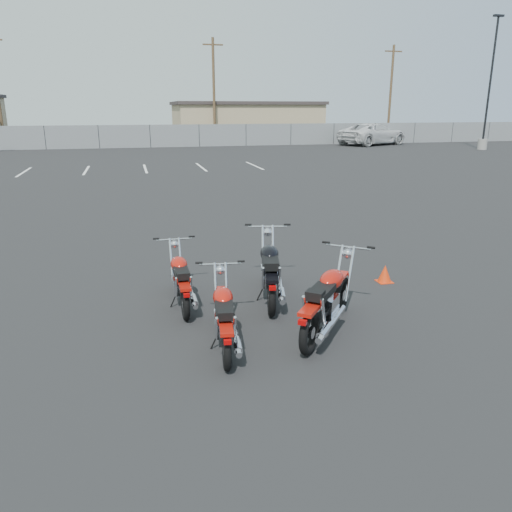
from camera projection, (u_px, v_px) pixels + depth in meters
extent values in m
plane|color=black|center=(253.00, 305.00, 8.22)|extent=(120.00, 120.00, 0.00)
torus|color=black|center=(177.00, 276.00, 8.77)|extent=(0.10, 0.54, 0.54)
cylinder|color=silver|center=(177.00, 276.00, 8.77)|extent=(0.09, 0.14, 0.14)
torus|color=black|center=(185.00, 303.00, 7.56)|extent=(0.10, 0.54, 0.54)
cylinder|color=silver|center=(185.00, 303.00, 7.56)|extent=(0.09, 0.14, 0.14)
cube|color=black|center=(181.00, 287.00, 8.15)|extent=(0.09, 0.94, 0.05)
cube|color=silver|center=(181.00, 285.00, 8.10)|extent=(0.25, 0.34, 0.27)
cylinder|color=silver|center=(181.00, 275.00, 8.05)|extent=(0.18, 0.22, 0.24)
ellipsoid|color=#AD150A|center=(179.00, 264.00, 8.21)|extent=(0.27, 0.52, 0.23)
cube|color=black|center=(182.00, 273.00, 7.81)|extent=(0.23, 0.49, 0.09)
cube|color=black|center=(183.00, 276.00, 7.59)|extent=(0.20, 0.16, 0.11)
cube|color=#AD150A|center=(185.00, 286.00, 7.46)|extent=(0.16, 0.38, 0.04)
cube|color=#AD150A|center=(176.00, 261.00, 8.68)|extent=(0.12, 0.30, 0.04)
cylinder|color=silver|center=(191.00, 286.00, 7.65)|extent=(0.04, 0.16, 0.35)
cylinder|color=silver|center=(177.00, 287.00, 7.60)|extent=(0.04, 0.16, 0.35)
cylinder|color=silver|center=(192.00, 295.00, 7.95)|extent=(0.08, 0.99, 0.11)
cylinder|color=silver|center=(194.00, 300.00, 7.68)|extent=(0.11, 0.32, 0.12)
cylinder|color=silver|center=(180.00, 259.00, 8.80)|extent=(0.04, 0.36, 0.71)
cylinder|color=silver|center=(171.00, 259.00, 8.76)|extent=(0.04, 0.36, 0.71)
sphere|color=silver|center=(174.00, 244.00, 8.85)|extent=(0.14, 0.14, 0.14)
cylinder|color=silver|center=(174.00, 239.00, 8.84)|extent=(0.63, 0.03, 0.03)
cylinder|color=black|center=(192.00, 236.00, 8.89)|extent=(0.11, 0.03, 0.03)
cylinder|color=black|center=(156.00, 239.00, 8.74)|extent=(0.11, 0.03, 0.03)
cylinder|color=black|center=(174.00, 299.00, 8.09)|extent=(0.14, 0.02, 0.27)
cube|color=#990505|center=(187.00, 295.00, 7.26)|extent=(0.09, 0.05, 0.05)
torus|color=black|center=(268.00, 267.00, 9.13)|extent=(0.25, 0.63, 0.62)
cylinder|color=silver|center=(268.00, 267.00, 9.13)|extent=(0.14, 0.18, 0.16)
torus|color=black|center=(271.00, 297.00, 7.70)|extent=(0.25, 0.63, 0.62)
cylinder|color=silver|center=(271.00, 297.00, 7.70)|extent=(0.14, 0.18, 0.16)
cube|color=black|center=(270.00, 279.00, 8.40)|extent=(0.35, 1.07, 0.06)
cube|color=silver|center=(270.00, 276.00, 8.33)|extent=(0.37, 0.45, 0.31)
cylinder|color=silver|center=(270.00, 266.00, 8.28)|extent=(0.26, 0.30, 0.27)
ellipsoid|color=black|center=(269.00, 253.00, 8.47)|extent=(0.44, 0.65, 0.26)
cube|color=black|center=(271.00, 263.00, 8.00)|extent=(0.39, 0.61, 0.10)
cube|color=black|center=(271.00, 266.00, 7.74)|extent=(0.26, 0.23, 0.12)
cube|color=black|center=(272.00, 278.00, 7.59)|extent=(0.28, 0.46, 0.05)
cube|color=black|center=(268.00, 251.00, 9.03)|extent=(0.21, 0.37, 0.04)
cylinder|color=silver|center=(279.00, 278.00, 7.77)|extent=(0.09, 0.20, 0.40)
cylinder|color=silver|center=(263.00, 278.00, 7.77)|extent=(0.09, 0.20, 0.40)
cylinder|color=silver|center=(280.00, 288.00, 8.12)|extent=(0.35, 1.12, 0.13)
cylinder|color=silver|center=(282.00, 295.00, 7.80)|extent=(0.20, 0.38, 0.14)
cylinder|color=silver|center=(273.00, 248.00, 9.15)|extent=(0.14, 0.41, 0.81)
cylinder|color=silver|center=(263.00, 248.00, 9.15)|extent=(0.14, 0.41, 0.81)
sphere|color=silver|center=(268.00, 232.00, 9.23)|extent=(0.20, 0.20, 0.16)
cylinder|color=silver|center=(268.00, 226.00, 9.22)|extent=(0.71, 0.20, 0.03)
cylinder|color=black|center=(287.00, 225.00, 9.19)|extent=(0.13, 0.06, 0.04)
cylinder|color=black|center=(248.00, 225.00, 9.18)|extent=(0.13, 0.06, 0.04)
cylinder|color=black|center=(261.00, 292.00, 8.36)|extent=(0.16, 0.06, 0.31)
cube|color=#990505|center=(272.00, 288.00, 7.35)|extent=(0.11, 0.08, 0.06)
torus|color=black|center=(222.00, 309.00, 7.35)|extent=(0.17, 0.55, 0.54)
cylinder|color=silver|center=(222.00, 309.00, 7.35)|extent=(0.11, 0.15, 0.14)
torus|color=black|center=(227.00, 349.00, 6.12)|extent=(0.17, 0.55, 0.54)
cylinder|color=silver|center=(227.00, 349.00, 6.12)|extent=(0.11, 0.15, 0.14)
cube|color=black|center=(224.00, 325.00, 6.72)|extent=(0.21, 0.94, 0.05)
cube|color=silver|center=(224.00, 322.00, 6.67)|extent=(0.29, 0.37, 0.27)
cylinder|color=silver|center=(224.00, 311.00, 6.62)|extent=(0.21, 0.25, 0.24)
ellipsoid|color=#AD150A|center=(223.00, 297.00, 6.78)|extent=(0.34, 0.55, 0.23)
cube|color=black|center=(225.00, 310.00, 6.38)|extent=(0.30, 0.52, 0.09)
cube|color=black|center=(225.00, 315.00, 6.15)|extent=(0.22, 0.19, 0.11)
cube|color=#AD150A|center=(226.00, 329.00, 6.02)|extent=(0.21, 0.39, 0.04)
cube|color=#AD150A|center=(221.00, 291.00, 7.27)|extent=(0.16, 0.32, 0.04)
cylinder|color=silver|center=(234.00, 328.00, 6.19)|extent=(0.07, 0.17, 0.35)
cylinder|color=silver|center=(217.00, 328.00, 6.17)|extent=(0.07, 0.17, 0.35)
cylinder|color=silver|center=(236.00, 337.00, 6.50)|extent=(0.21, 0.99, 0.11)
cylinder|color=silver|center=(238.00, 345.00, 6.22)|extent=(0.15, 0.33, 0.12)
cylinder|color=silver|center=(226.00, 288.00, 7.38)|extent=(0.09, 0.36, 0.71)
cylinder|color=silver|center=(216.00, 288.00, 7.37)|extent=(0.09, 0.36, 0.71)
sphere|color=silver|center=(220.00, 270.00, 7.44)|extent=(0.16, 0.16, 0.14)
cylinder|color=silver|center=(220.00, 264.00, 7.44)|extent=(0.63, 0.11, 0.03)
cylinder|color=black|center=(241.00, 261.00, 7.44)|extent=(0.11, 0.05, 0.03)
cylinder|color=black|center=(199.00, 263.00, 7.37)|extent=(0.11, 0.05, 0.03)
cylinder|color=black|center=(215.00, 340.00, 6.67)|extent=(0.14, 0.04, 0.27)
cube|color=#990505|center=(228.00, 342.00, 5.81)|extent=(0.10, 0.07, 0.05)
torus|color=black|center=(341.00, 295.00, 7.79)|extent=(0.48, 0.55, 0.62)
cylinder|color=silver|center=(341.00, 295.00, 7.79)|extent=(0.18, 0.19, 0.16)
torus|color=black|center=(309.00, 332.00, 6.49)|extent=(0.48, 0.55, 0.62)
cylinder|color=silver|center=(309.00, 332.00, 6.49)|extent=(0.18, 0.19, 0.16)
cube|color=black|center=(327.00, 309.00, 7.13)|extent=(0.76, 0.90, 0.06)
cube|color=silver|center=(326.00, 306.00, 7.07)|extent=(0.47, 0.48, 0.31)
cylinder|color=silver|center=(326.00, 294.00, 7.01)|extent=(0.32, 0.33, 0.27)
ellipsoid|color=#AD150A|center=(332.00, 280.00, 7.18)|extent=(0.62, 0.66, 0.26)
cube|color=black|center=(321.00, 292.00, 6.76)|extent=(0.56, 0.61, 0.10)
cube|color=black|center=(315.00, 295.00, 6.52)|extent=(0.29, 0.29, 0.12)
cube|color=#AD150A|center=(310.00, 310.00, 6.38)|extent=(0.42, 0.45, 0.05)
cube|color=#AD150A|center=(342.00, 275.00, 7.70)|extent=(0.32, 0.36, 0.04)
cylinder|color=silver|center=(323.00, 311.00, 6.50)|extent=(0.16, 0.18, 0.40)
cylinder|color=silver|center=(305.00, 308.00, 6.60)|extent=(0.16, 0.18, 0.40)
cylinder|color=silver|center=(331.00, 323.00, 6.81)|extent=(0.79, 0.94, 0.13)
cylinder|color=silver|center=(324.00, 331.00, 6.52)|extent=(0.33, 0.36, 0.14)
cylinder|color=silver|center=(350.00, 273.00, 7.76)|extent=(0.29, 0.35, 0.81)
cylinder|color=silver|center=(338.00, 272.00, 7.84)|extent=(0.29, 0.35, 0.81)
sphere|color=silver|center=(348.00, 254.00, 7.87)|extent=(0.23, 0.23, 0.16)
cylinder|color=silver|center=(348.00, 247.00, 7.86)|extent=(0.58, 0.48, 0.03)
cylinder|color=black|center=(371.00, 247.00, 7.68)|extent=(0.12, 0.11, 0.04)
cylinder|color=black|center=(326.00, 242.00, 7.97)|extent=(0.12, 0.11, 0.04)
cylinder|color=black|center=(314.00, 323.00, 7.15)|extent=(0.14, 0.12, 0.31)
cube|color=#990505|center=(302.00, 322.00, 6.17)|extent=(0.12, 0.11, 0.06)
cone|color=red|center=(385.00, 273.00, 9.25)|extent=(0.25, 0.25, 0.31)
cube|color=red|center=(384.00, 281.00, 9.30)|extent=(0.27, 0.27, 0.01)
cylinder|color=gray|center=(482.00, 144.00, 38.65)|extent=(0.70, 0.70, 0.80)
cylinder|color=black|center=(491.00, 80.00, 37.31)|extent=(0.16, 0.16, 8.63)
cube|color=black|center=(499.00, 16.00, 36.05)|extent=(0.80, 0.25, 0.15)
cube|color=slate|center=(150.00, 136.00, 40.48)|extent=(80.00, 0.04, 1.80)
cylinder|color=black|center=(45.00, 138.00, 38.61)|extent=(0.06, 0.06, 1.80)
cylinder|color=black|center=(99.00, 137.00, 39.55)|extent=(0.06, 0.06, 1.80)
cylinder|color=black|center=(150.00, 136.00, 40.48)|extent=(0.06, 0.06, 1.80)
cylinder|color=black|center=(199.00, 136.00, 41.42)|extent=(0.06, 0.06, 1.80)
cylinder|color=black|center=(246.00, 135.00, 42.36)|extent=(0.06, 0.06, 1.80)
cylinder|color=black|center=(291.00, 134.00, 43.30)|extent=(0.06, 0.06, 1.80)
cylinder|color=black|center=(334.00, 134.00, 44.23)|extent=(0.06, 0.06, 1.80)
cylinder|color=black|center=(375.00, 133.00, 45.17)|extent=(0.06, 0.06, 1.80)
cylinder|color=black|center=(414.00, 133.00, 46.11)|extent=(0.06, 0.06, 1.80)
cylinder|color=black|center=(452.00, 132.00, 47.05)|extent=(0.06, 0.06, 1.80)
cylinder|color=black|center=(489.00, 132.00, 47.99)|extent=(0.06, 0.06, 1.80)
cube|color=tan|center=(245.00, 122.00, 50.96)|extent=(14.00, 9.00, 3.40)
cube|color=#38302E|center=(245.00, 103.00, 50.44)|extent=(14.40, 9.40, 0.30)
cylinder|color=#4A3622|center=(214.00, 92.00, 44.58)|extent=(0.24, 0.24, 9.00)
cube|color=#4A3622|center=(213.00, 45.00, 43.47)|extent=(1.80, 0.12, 0.12)
cylinder|color=#4A3622|center=(391.00, 93.00, 49.73)|extent=(0.24, 0.24, 9.00)
cube|color=#4A3622|center=(394.00, 51.00, 48.62)|extent=(1.80, 0.12, 0.12)
cube|color=silver|center=(24.00, 172.00, 25.16)|extent=(0.12, 4.00, 0.01)
cube|color=silver|center=(86.00, 170.00, 25.86)|extent=(0.12, 4.00, 0.01)
cube|color=silver|center=(145.00, 169.00, 26.57)|extent=(0.12, 4.00, 0.01)
cube|color=silver|center=(201.00, 167.00, 27.27)|extent=(0.12, 4.00, 0.01)
cube|color=silver|center=(254.00, 166.00, 27.97)|extent=(0.12, 4.00, 0.01)
imported|color=silver|center=(373.00, 128.00, 43.23)|extent=(5.92, 8.18, 2.89)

